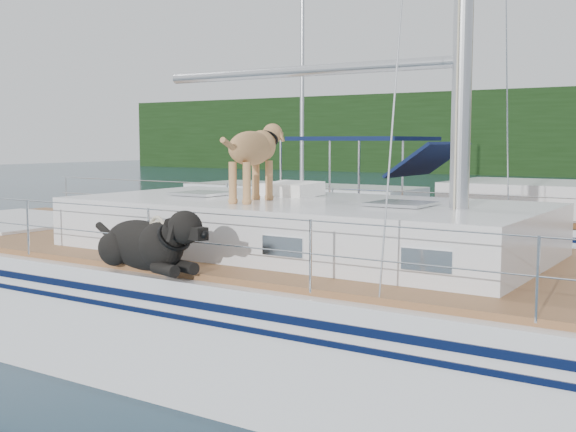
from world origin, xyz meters
The scene contains 4 objects.
ground centered at (0.00, 0.00, 0.00)m, with size 120.00×120.00×0.00m, color black.
main_sailboat centered at (0.09, -0.01, 0.68)m, with size 12.00×4.07×14.01m.
neighbor_sailboat centered at (1.51, 6.57, 0.63)m, with size 11.00×3.50×13.30m.
bg_boat_west centered at (-8.00, 14.00, 0.45)m, with size 8.00×3.00×11.65m.
Camera 1 is at (5.02, -6.69, 2.47)m, focal length 45.00 mm.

